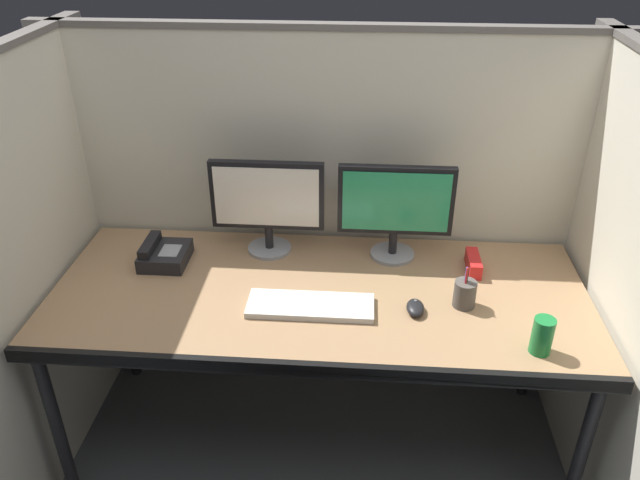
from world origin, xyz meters
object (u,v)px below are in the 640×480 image
(monitor_left, at_px, (267,201))
(red_stapler, at_px, (473,263))
(keyboard_main, at_px, (310,306))
(computer_mouse, at_px, (415,308))
(desk, at_px, (319,304))
(monitor_right, at_px, (395,206))
(desk_phone, at_px, (164,254))
(soda_can, at_px, (542,336))
(pen_cup, at_px, (465,294))

(monitor_left, height_order, red_stapler, monitor_left)
(keyboard_main, relative_size, computer_mouse, 4.48)
(desk, height_order, monitor_right, monitor_right)
(desk_phone, bearing_deg, red_stapler, 1.66)
(monitor_left, height_order, keyboard_main, monitor_left)
(desk, distance_m, keyboard_main, 0.11)
(soda_can, bearing_deg, monitor_left, 149.28)
(desk, distance_m, computer_mouse, 0.35)
(computer_mouse, bearing_deg, pen_cup, 16.68)
(keyboard_main, relative_size, desk_phone, 2.26)
(desk, height_order, desk_phone, desk_phone)
(desk, bearing_deg, monitor_left, 127.56)
(desk, bearing_deg, desk_phone, 164.90)
(computer_mouse, distance_m, pen_cup, 0.18)
(monitor_left, relative_size, computer_mouse, 4.48)
(monitor_left, height_order, computer_mouse, monitor_left)
(computer_mouse, relative_size, red_stapler, 0.64)
(monitor_right, relative_size, soda_can, 3.52)
(desk, distance_m, desk_phone, 0.63)
(soda_can, bearing_deg, computer_mouse, 154.37)
(computer_mouse, bearing_deg, monitor_left, 146.13)
(computer_mouse, height_order, soda_can, soda_can)
(red_stapler, bearing_deg, desk_phone, -178.34)
(monitor_left, bearing_deg, soda_can, -30.72)
(keyboard_main, distance_m, desk_phone, 0.64)
(desk, xyz_separation_m, soda_can, (0.70, -0.27, 0.11))
(soda_can, bearing_deg, monitor_right, 129.01)
(soda_can, bearing_deg, red_stapler, 106.85)
(monitor_right, height_order, desk_phone, monitor_right)
(monitor_left, relative_size, pen_cup, 2.77)
(keyboard_main, bearing_deg, monitor_right, 52.31)
(desk, relative_size, computer_mouse, 19.79)
(desk, bearing_deg, monitor_right, 46.05)
(computer_mouse, height_order, red_stapler, red_stapler)
(red_stapler, relative_size, pen_cup, 0.97)
(keyboard_main, height_order, red_stapler, red_stapler)
(desk, xyz_separation_m, monitor_right, (0.27, 0.28, 0.27))
(red_stapler, bearing_deg, keyboard_main, -153.49)
(monitor_right, height_order, red_stapler, monitor_right)
(monitor_left, relative_size, monitor_right, 1.00)
(pen_cup, bearing_deg, desk_phone, 169.72)
(monitor_left, bearing_deg, keyboard_main, -62.53)
(desk_phone, bearing_deg, soda_can, -18.14)
(soda_can, relative_size, red_stapler, 0.81)
(computer_mouse, bearing_deg, desk_phone, 165.04)
(monitor_right, xyz_separation_m, soda_can, (0.44, -0.54, -0.15))
(keyboard_main, xyz_separation_m, red_stapler, (0.58, 0.29, 0.02))
(computer_mouse, xyz_separation_m, pen_cup, (0.17, 0.05, 0.03))
(computer_mouse, bearing_deg, monitor_right, 100.54)
(monitor_left, bearing_deg, pen_cup, -23.98)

